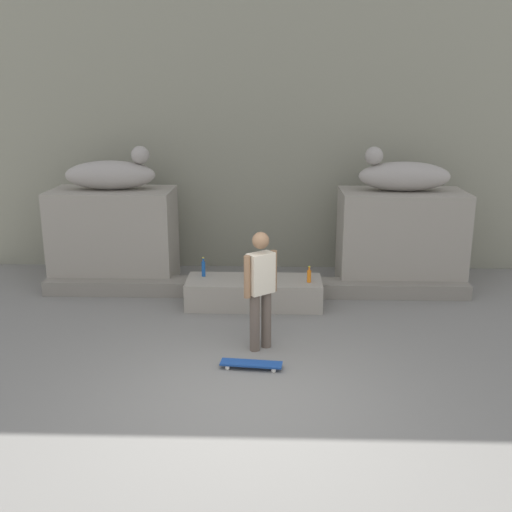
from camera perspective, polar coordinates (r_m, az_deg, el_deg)
The scene contains 14 objects.
ground_plane at distance 7.14m, azimuth -1.09°, elevation -13.68°, with size 40.00×40.00×0.00m, color slate.
facade_wall at distance 11.98m, azimuth 0.24°, elevation 11.82°, with size 11.01×0.60×5.37m, color gray.
pedestal_left at distance 11.27m, azimuth -13.35°, elevation 1.80°, with size 2.20×1.18×1.75m, color gray.
pedestal_right at distance 11.12m, azimuth 13.59°, elevation 1.60°, with size 2.20×1.18×1.75m, color gray.
statue_reclining_left at distance 11.05m, azimuth -13.55°, elevation 7.63°, with size 1.63×0.65×0.78m.
statue_reclining_right at distance 10.90m, azimuth 13.79°, elevation 7.51°, with size 1.61×0.59×0.78m.
ledge_block at distance 9.95m, azimuth -0.19°, elevation -3.50°, with size 2.23×0.81×0.46m, color gray.
skater at distance 8.10m, azimuth 0.44°, elevation -2.85°, with size 0.44×0.38×1.67m.
skateboard at distance 7.86m, azimuth -0.46°, elevation -10.24°, with size 0.82×0.28×0.08m.
bottle_clear at distance 9.66m, azimuth -0.66°, elevation -2.03°, with size 0.07×0.07×0.26m.
bottle_green at distance 9.82m, azimuth 0.78°, elevation -1.57°, with size 0.07×0.07×0.31m.
bottle_orange at distance 9.74m, azimuth 5.08°, elevation -1.88°, with size 0.07×0.07×0.27m.
bottle_blue at distance 10.04m, azimuth -5.03°, elevation -1.18°, with size 0.06×0.06×0.33m.
stair_step at distance 10.52m, azimuth -0.08°, elevation -3.00°, with size 7.41×0.50×0.25m, color gray.
Camera 1 is at (0.33, -6.21, 3.51)m, focal length 41.93 mm.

